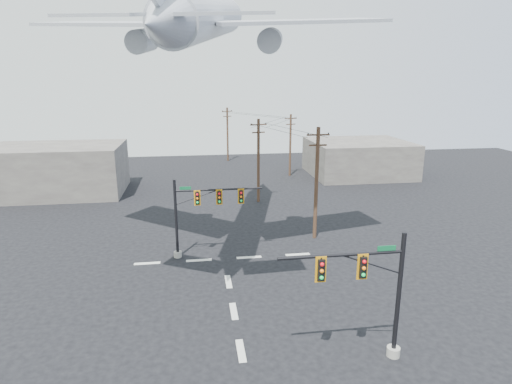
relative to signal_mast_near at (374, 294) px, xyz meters
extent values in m
plane|color=black|center=(-6.43, 1.60, -3.65)|extent=(120.00, 120.00, 0.00)
cube|color=beige|center=(-6.43, 1.60, -3.64)|extent=(0.40, 2.00, 0.01)
cube|color=beige|center=(-6.43, 5.60, -3.64)|extent=(0.40, 2.00, 0.01)
cube|color=beige|center=(-6.43, 9.60, -3.64)|extent=(0.40, 2.00, 0.01)
cube|color=beige|center=(-12.43, 13.60, -3.64)|extent=(2.00, 0.40, 0.01)
cube|color=beige|center=(-8.43, 13.60, -3.64)|extent=(2.00, 0.40, 0.01)
cube|color=beige|center=(-4.43, 13.60, -3.64)|extent=(2.00, 0.40, 0.01)
cube|color=beige|center=(-0.43, 13.60, -3.64)|extent=(2.00, 0.40, 0.01)
cylinder|color=gray|center=(1.34, 0.05, -3.40)|extent=(0.68, 0.68, 0.49)
cylinder|color=black|center=(1.34, 0.05, -0.25)|extent=(0.23, 0.23, 6.80)
cylinder|color=black|center=(-1.75, 0.05, 2.18)|extent=(6.18, 0.16, 0.16)
cylinder|color=black|center=(-0.21, 0.05, 1.60)|extent=(3.30, 0.08, 0.08)
cube|color=black|center=(-0.72, -0.10, 1.57)|extent=(0.33, 0.29, 1.07)
cube|color=orange|center=(-0.72, -0.08, 1.57)|extent=(0.53, 0.04, 1.31)
sphere|color=red|center=(-0.72, -0.26, 1.91)|extent=(0.19, 0.19, 0.19)
sphere|color=orange|center=(-0.72, -0.26, 1.57)|extent=(0.19, 0.19, 0.19)
sphere|color=#0BB645|center=(-0.72, -0.26, 1.23)|extent=(0.19, 0.19, 0.19)
cube|color=black|center=(-2.78, -0.10, 1.57)|extent=(0.33, 0.29, 1.07)
cube|color=orange|center=(-2.78, -0.08, 1.57)|extent=(0.53, 0.04, 1.31)
sphere|color=red|center=(-2.78, -0.26, 1.91)|extent=(0.19, 0.19, 0.19)
sphere|color=orange|center=(-2.78, -0.26, 1.57)|extent=(0.19, 0.19, 0.19)
sphere|color=#0BB645|center=(-2.78, -0.26, 1.23)|extent=(0.19, 0.19, 0.19)
cube|color=#0C542C|center=(0.46, -0.01, 2.42)|extent=(0.92, 0.04, 0.25)
cylinder|color=gray|center=(-10.09, 14.51, -3.42)|extent=(0.64, 0.64, 0.46)
cylinder|color=black|center=(-10.09, 14.51, -0.45)|extent=(0.22, 0.22, 6.40)
cylinder|color=black|center=(-6.67, 14.51, 1.84)|extent=(6.84, 0.15, 0.15)
cylinder|color=black|center=(-8.38, 14.51, 1.29)|extent=(3.59, 0.07, 0.07)
cube|color=black|center=(-8.38, 14.38, 1.26)|extent=(0.31, 0.27, 1.01)
cube|color=orange|center=(-8.38, 14.39, 1.26)|extent=(0.50, 0.04, 1.23)
sphere|color=red|center=(-8.38, 14.22, 1.58)|extent=(0.18, 0.18, 0.18)
sphere|color=orange|center=(-8.38, 14.22, 1.26)|extent=(0.18, 0.18, 0.18)
sphere|color=#0BB645|center=(-8.38, 14.22, 0.94)|extent=(0.18, 0.18, 0.18)
cube|color=black|center=(-6.67, 14.38, 1.26)|extent=(0.31, 0.27, 1.01)
cube|color=orange|center=(-6.67, 14.39, 1.26)|extent=(0.50, 0.04, 1.23)
sphere|color=red|center=(-6.67, 14.22, 1.58)|extent=(0.18, 0.18, 0.18)
sphere|color=orange|center=(-6.67, 14.22, 1.26)|extent=(0.18, 0.18, 0.18)
sphere|color=#0BB645|center=(-6.67, 14.22, 0.94)|extent=(0.18, 0.18, 0.18)
cube|color=black|center=(-4.96, 14.38, 1.26)|extent=(0.31, 0.27, 1.01)
cube|color=orange|center=(-4.96, 14.39, 1.26)|extent=(0.50, 0.04, 1.23)
sphere|color=red|center=(-4.96, 14.22, 1.58)|extent=(0.18, 0.18, 0.18)
sphere|color=orange|center=(-4.96, 14.22, 1.26)|extent=(0.18, 0.18, 0.18)
sphere|color=#0BB645|center=(-4.96, 14.22, 0.94)|extent=(0.18, 0.18, 0.18)
cube|color=#0C542C|center=(-9.27, 14.46, 2.07)|extent=(0.87, 0.04, 0.24)
cylinder|color=#482F1F|center=(1.98, 17.12, 1.33)|extent=(0.33, 0.33, 9.94)
cube|color=#482F1F|center=(1.98, 17.12, 5.64)|extent=(1.99, 0.14, 0.13)
cube|color=#482F1F|center=(1.98, 17.12, 4.75)|extent=(1.55, 0.14, 0.13)
cylinder|color=black|center=(1.09, 17.12, 5.75)|extent=(0.11, 0.11, 0.13)
cylinder|color=black|center=(1.98, 17.12, 5.75)|extent=(0.11, 0.11, 0.13)
cylinder|color=black|center=(2.86, 17.11, 5.75)|extent=(0.11, 0.11, 0.13)
cylinder|color=#482F1F|center=(-1.29, 29.37, 1.14)|extent=(0.32, 0.32, 9.56)
cube|color=#482F1F|center=(-1.29, 29.37, 5.27)|extent=(1.92, 0.51, 0.13)
cube|color=#482F1F|center=(-1.29, 29.37, 4.41)|extent=(1.50, 0.43, 0.13)
cylinder|color=black|center=(-2.13, 29.20, 5.38)|extent=(0.11, 0.11, 0.13)
cylinder|color=black|center=(-1.29, 29.37, 5.38)|extent=(0.11, 0.11, 0.13)
cylinder|color=black|center=(-0.44, 29.54, 5.38)|extent=(0.11, 0.11, 0.13)
cylinder|color=#482F1F|center=(5.34, 42.25, 0.84)|extent=(0.31, 0.31, 8.97)
cube|color=#482F1F|center=(5.34, 42.25, 4.71)|extent=(1.82, 0.48, 0.12)
cube|color=#482F1F|center=(5.34, 42.25, 3.90)|extent=(1.42, 0.40, 0.12)
cylinder|color=black|center=(4.54, 42.09, 4.81)|extent=(0.10, 0.10, 0.12)
cylinder|color=black|center=(5.34, 42.25, 4.81)|extent=(0.10, 0.10, 0.12)
cylinder|color=black|center=(6.14, 42.41, 4.81)|extent=(0.10, 0.10, 0.12)
cylinder|color=#482F1F|center=(-2.71, 55.30, 0.92)|extent=(0.31, 0.31, 9.13)
cube|color=#482F1F|center=(-2.71, 55.30, 4.85)|extent=(1.82, 0.75, 0.13)
cube|color=#482F1F|center=(-2.71, 55.30, 4.01)|extent=(1.43, 0.61, 0.13)
cylinder|color=black|center=(-3.50, 55.02, 4.95)|extent=(0.10, 0.10, 0.13)
cylinder|color=black|center=(-2.71, 55.30, 4.95)|extent=(0.10, 0.10, 0.13)
cylinder|color=black|center=(-1.92, 55.58, 4.95)|extent=(0.10, 0.10, 0.13)
cylinder|color=black|center=(-0.53, 23.24, 5.40)|extent=(3.27, 12.26, 0.03)
cylinder|color=black|center=(1.19, 35.81, 4.94)|extent=(6.70, 12.90, 0.03)
cylinder|color=black|center=(0.49, 48.78, 4.73)|extent=(8.10, 13.06, 0.03)
cylinder|color=black|center=(1.22, 23.24, 5.40)|extent=(3.32, 12.26, 0.03)
cylinder|color=black|center=(2.87, 35.81, 4.94)|extent=(6.61, 12.90, 0.03)
cylinder|color=black|center=(2.14, 48.78, 4.73)|extent=(8.05, 13.06, 0.03)
cylinder|color=#A6ACB2|center=(-7.28, 15.47, 14.52)|extent=(7.36, 19.43, 5.72)
cone|color=#A6ACB2|center=(-4.64, 26.67, 16.19)|extent=(4.00, 5.19, 3.59)
cone|color=#A6ACB2|center=(-9.92, 4.28, 12.85)|extent=(3.69, 5.07, 3.30)
cube|color=#A6ACB2|center=(-14.13, 15.79, 14.05)|extent=(12.25, 10.92, 0.84)
cube|color=#A6ACB2|center=(-1.01, 12.69, 14.05)|extent=(12.87, 6.64, 0.84)
cylinder|color=#A6ACB2|center=(-11.94, 16.26, 12.95)|extent=(2.39, 3.53, 2.11)
cylinder|color=#A6ACB2|center=(-2.76, 14.09, 12.95)|extent=(2.39, 3.53, 2.11)
cube|color=#A6ACB2|center=(-12.75, 5.43, 13.30)|extent=(5.14, 4.06, 0.47)
cube|color=#A6ACB2|center=(-6.88, 4.04, 13.30)|extent=(4.78, 2.22, 0.47)
cube|color=slate|center=(-26.43, 36.60, -0.65)|extent=(18.00, 10.00, 6.00)
cube|color=slate|center=(15.57, 41.60, -1.15)|extent=(14.00, 12.00, 5.00)
camera|label=1|loc=(-8.48, -17.95, 10.29)|focal=30.00mm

